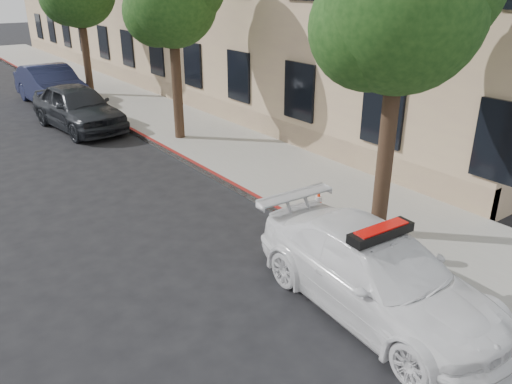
{
  "coord_description": "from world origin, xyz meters",
  "views": [
    {
      "loc": [
        -4.15,
        -7.55,
        4.69
      ],
      "look_at": [
        1.0,
        -0.58,
        1.0
      ],
      "focal_mm": 35.0,
      "sensor_mm": 36.0,
      "label": 1
    }
  ],
  "objects_px": {
    "parked_car_mid": "(78,107)",
    "fire_hydrant": "(397,241)",
    "parked_car_far": "(51,85)",
    "traffic_cone": "(318,204)",
    "police_car": "(376,273)"
  },
  "relations": [
    {
      "from": "traffic_cone",
      "to": "fire_hydrant",
      "type": "bearing_deg",
      "value": -90.0
    },
    {
      "from": "parked_car_far",
      "to": "traffic_cone",
      "type": "height_order",
      "value": "parked_car_far"
    },
    {
      "from": "parked_car_far",
      "to": "fire_hydrant",
      "type": "height_order",
      "value": "parked_car_far"
    },
    {
      "from": "police_car",
      "to": "traffic_cone",
      "type": "relative_size",
      "value": 6.48
    },
    {
      "from": "parked_car_far",
      "to": "fire_hydrant",
      "type": "relative_size",
      "value": 6.29
    },
    {
      "from": "police_car",
      "to": "parked_car_far",
      "type": "distance_m",
      "value": 17.08
    },
    {
      "from": "police_car",
      "to": "traffic_cone",
      "type": "bearing_deg",
      "value": 67.57
    },
    {
      "from": "parked_car_far",
      "to": "traffic_cone",
      "type": "distance_m",
      "value": 14.53
    },
    {
      "from": "parked_car_far",
      "to": "traffic_cone",
      "type": "xyz_separation_m",
      "value": [
        1.15,
        -14.48,
        -0.28
      ]
    },
    {
      "from": "police_car",
      "to": "parked_car_mid",
      "type": "relative_size",
      "value": 1.01
    },
    {
      "from": "parked_car_mid",
      "to": "fire_hydrant",
      "type": "relative_size",
      "value": 5.93
    },
    {
      "from": "police_car",
      "to": "parked_car_mid",
      "type": "distance_m",
      "value": 12.81
    },
    {
      "from": "police_car",
      "to": "parked_car_mid",
      "type": "height_order",
      "value": "parked_car_mid"
    },
    {
      "from": "fire_hydrant",
      "to": "traffic_cone",
      "type": "height_order",
      "value": "fire_hydrant"
    },
    {
      "from": "parked_car_mid",
      "to": "traffic_cone",
      "type": "xyz_separation_m",
      "value": [
        1.49,
        -10.21,
        -0.26
      ]
    }
  ]
}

